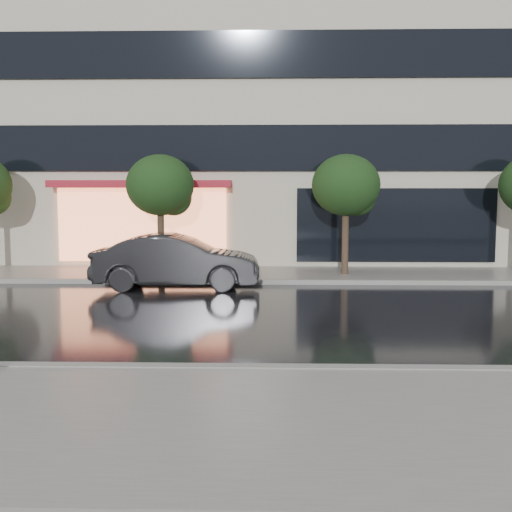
{
  "coord_description": "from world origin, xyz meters",
  "views": [
    {
      "loc": [
        0.65,
        -10.77,
        2.89
      ],
      "look_at": [
        0.28,
        3.35,
        1.4
      ],
      "focal_mm": 45.0,
      "sensor_mm": 36.0,
      "label": 1
    }
  ],
  "objects": [
    {
      "name": "tree_mid_east",
      "position": [
        3.06,
        10.03,
        2.92
      ],
      "size": [
        2.2,
        2.2,
        3.99
      ],
      "color": "#33261C",
      "rests_on": "ground"
    },
    {
      "name": "sidewalk_far",
      "position": [
        0.0,
        10.25,
        0.06
      ],
      "size": [
        60.0,
        3.5,
        0.12
      ],
      "primitive_type": "cube",
      "color": "slate",
      "rests_on": "ground"
    },
    {
      "name": "tree_mid_west",
      "position": [
        -2.94,
        10.03,
        2.92
      ],
      "size": [
        2.2,
        2.2,
        3.99
      ],
      "color": "#33261C",
      "rests_on": "ground"
    },
    {
      "name": "curb_far",
      "position": [
        0.0,
        8.5,
        0.07
      ],
      "size": [
        60.0,
        0.25,
        0.14
      ],
      "primitive_type": "cube",
      "color": "gray",
      "rests_on": "ground"
    },
    {
      "name": "parked_car",
      "position": [
        -2.12,
        7.55,
        0.79
      ],
      "size": [
        4.81,
        1.76,
        1.58
      ],
      "primitive_type": "imported",
      "rotation": [
        0.0,
        0.0,
        1.59
      ],
      "color": "black",
      "rests_on": "ground"
    },
    {
      "name": "sidewalk_near",
      "position": [
        0.0,
        -3.25,
        0.06
      ],
      "size": [
        60.0,
        4.5,
        0.12
      ],
      "primitive_type": "cube",
      "color": "slate",
      "rests_on": "ground"
    },
    {
      "name": "office_building",
      "position": [
        -0.0,
        17.97,
        9.0
      ],
      "size": [
        30.0,
        12.76,
        18.0
      ],
      "color": "#B4AD98",
      "rests_on": "ground"
    },
    {
      "name": "ground",
      "position": [
        0.0,
        0.0,
        0.0
      ],
      "size": [
        120.0,
        120.0,
        0.0
      ],
      "primitive_type": "plane",
      "color": "black",
      "rests_on": "ground"
    },
    {
      "name": "curb_near",
      "position": [
        0.0,
        -1.0,
        0.07
      ],
      "size": [
        60.0,
        0.25,
        0.14
      ],
      "primitive_type": "cube",
      "color": "gray",
      "rests_on": "ground"
    }
  ]
}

